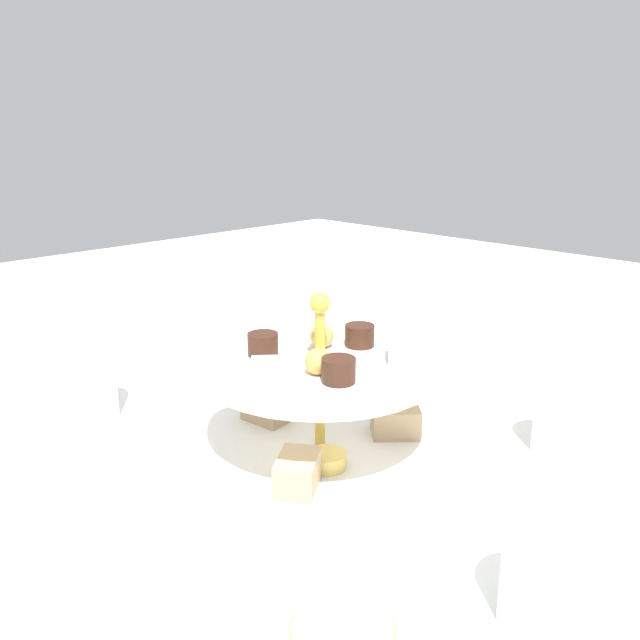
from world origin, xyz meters
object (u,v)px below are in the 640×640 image
at_px(water_glass_mid_back, 566,415).
at_px(water_glass_tall_right, 83,372).
at_px(tiered_serving_stand, 320,411).
at_px(butter_knife_left, 345,347).
at_px(water_glass_short_left, 552,575).

bearing_deg(water_glass_mid_back, water_glass_tall_right, -143.45).
relative_size(tiered_serving_stand, water_glass_mid_back, 3.39).
distance_m(butter_knife_left, water_glass_mid_back, 0.38).
relative_size(water_glass_tall_right, water_glass_mid_back, 1.41).
relative_size(tiered_serving_stand, water_glass_tall_right, 2.40).
xyz_separation_m(tiered_serving_stand, water_glass_mid_back, (0.17, 0.17, -0.01)).
height_order(water_glass_short_left, water_glass_mid_back, water_glass_mid_back).
bearing_deg(tiered_serving_stand, water_glass_mid_back, 45.72).
bearing_deg(water_glass_mid_back, water_glass_short_left, -67.54).
distance_m(tiered_serving_stand, water_glass_tall_right, 0.27).
bearing_deg(tiered_serving_stand, water_glass_short_left, -11.65).
bearing_deg(water_glass_tall_right, butter_knife_left, 84.06).
relative_size(tiered_serving_stand, butter_knife_left, 1.63).
height_order(butter_knife_left, water_glass_mid_back, water_glass_mid_back).
bearing_deg(tiered_serving_stand, butter_knife_left, 128.22).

